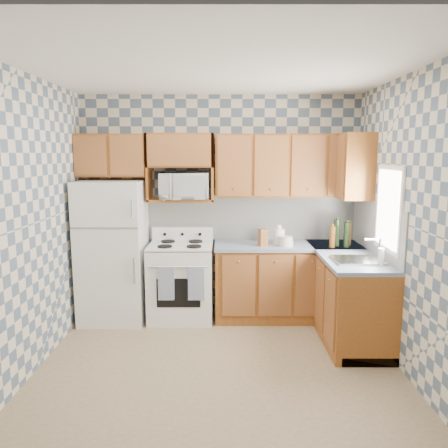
{
  "coord_description": "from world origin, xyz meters",
  "views": [
    {
      "loc": [
        0.05,
        -3.84,
        1.99
      ],
      "look_at": [
        0.05,
        0.75,
        1.25
      ],
      "focal_mm": 35.0,
      "sensor_mm": 36.0,
      "label": 1
    }
  ],
  "objects": [
    {
      "name": "right_wall",
      "position": [
        1.7,
        0.0,
        1.35
      ],
      "size": [
        0.02,
        3.2,
        2.7
      ],
      "primitive_type": "cube",
      "color": "slate",
      "rests_on": "ground"
    },
    {
      "name": "bottle_0",
      "position": [
        1.37,
        1.18,
        1.08
      ],
      "size": [
        0.07,
        0.07,
        0.31
      ],
      "primitive_type": "cylinder",
      "color": "black",
      "rests_on": "countertop_back"
    },
    {
      "name": "bottle_1",
      "position": [
        1.47,
        1.12,
        1.07
      ],
      "size": [
        0.07,
        0.07,
        0.29
      ],
      "primitive_type": "cylinder",
      "color": "black",
      "rests_on": "countertop_back"
    },
    {
      "name": "floor",
      "position": [
        0.0,
        0.0,
        0.0
      ],
      "size": [
        3.4,
        3.4,
        0.0
      ],
      "primitive_type": "plane",
      "color": "#786349",
      "rests_on": "ground"
    },
    {
      "name": "food_containers",
      "position": [
        0.78,
        1.18,
        0.98
      ],
      "size": [
        0.17,
        0.17,
        0.11
      ],
      "primitive_type": null,
      "color": "beige",
      "rests_on": "countertop_back"
    },
    {
      "name": "upper_cabinets_right",
      "position": [
        1.53,
        1.25,
        1.85
      ],
      "size": [
        0.33,
        0.7,
        0.74
      ],
      "primitive_type": "cube",
      "color": "brown",
      "rests_on": "right_wall"
    },
    {
      "name": "refrigerator",
      "position": [
        -1.27,
        1.25,
        0.84
      ],
      "size": [
        0.75,
        0.7,
        1.68
      ],
      "primitive_type": "cube",
      "color": "white",
      "rests_on": "floor"
    },
    {
      "name": "base_cabinets_back",
      "position": [
        0.82,
        1.3,
        0.44
      ],
      "size": [
        1.75,
        0.6,
        0.88
      ],
      "primitive_type": "cube",
      "color": "brown",
      "rests_on": "floor"
    },
    {
      "name": "dish_towel_left",
      "position": [
        -0.61,
        0.93,
        0.54
      ],
      "size": [
        0.18,
        0.02,
        0.39
      ],
      "primitive_type": "cube",
      "color": "navy",
      "rests_on": "stove_body"
    },
    {
      "name": "microwave",
      "position": [
        -0.44,
        1.4,
        1.61
      ],
      "size": [
        0.62,
        0.46,
        0.32
      ],
      "primitive_type": "imported",
      "rotation": [
        0.0,
        0.0,
        0.13
      ],
      "color": "white",
      "rests_on": "microwave_shelf"
    },
    {
      "name": "dish_towel_right",
      "position": [
        -0.27,
        0.93,
        0.54
      ],
      "size": [
        0.18,
        0.02,
        0.39
      ],
      "primitive_type": "cube",
      "color": "navy",
      "rests_on": "stove_body"
    },
    {
      "name": "sink",
      "position": [
        1.4,
        0.45,
        0.93
      ],
      "size": [
        0.48,
        0.4,
        0.03
      ],
      "primitive_type": "cube",
      "color": "#B7B7BC",
      "rests_on": "countertop_right"
    },
    {
      "name": "bottle_3",
      "position": [
        1.3,
        1.1,
        1.04
      ],
      "size": [
        0.07,
        0.07,
        0.25
      ],
      "primitive_type": "cylinder",
      "color": "#583113",
      "rests_on": "countertop_back"
    },
    {
      "name": "upper_cabinets_fridge",
      "position": [
        -1.29,
        1.44,
        1.97
      ],
      "size": [
        0.82,
        0.33,
        0.5
      ],
      "primitive_type": "cube",
      "color": "brown",
      "rests_on": "back_wall"
    },
    {
      "name": "bottle_2",
      "position": [
        1.52,
        1.22,
        1.06
      ],
      "size": [
        0.07,
        0.07,
        0.27
      ],
      "primitive_type": "cylinder",
      "color": "#583113",
      "rests_on": "countertop_back"
    },
    {
      "name": "soap_bottle",
      "position": [
        1.57,
        0.27,
        1.01
      ],
      "size": [
        0.06,
        0.06,
        0.17
      ],
      "primitive_type": "cylinder",
      "color": "beige",
      "rests_on": "countertop_right"
    },
    {
      "name": "upper_cabinets_back",
      "position": [
        0.82,
        1.44,
        1.85
      ],
      "size": [
        1.75,
        0.33,
        0.74
      ],
      "primitive_type": "cube",
      "color": "brown",
      "rests_on": "back_wall"
    },
    {
      "name": "back_wall",
      "position": [
        0.0,
        1.6,
        1.35
      ],
      "size": [
        3.4,
        0.02,
        2.7
      ],
      "primitive_type": "cube",
      "color": "slate",
      "rests_on": "ground"
    },
    {
      "name": "countertop_right",
      "position": [
        1.4,
        0.8,
        0.9
      ],
      "size": [
        0.63,
        1.6,
        0.04
      ],
      "primitive_type": "cube",
      "color": "slate",
      "rests_on": "base_cabinets_right"
    },
    {
      "name": "cooktop",
      "position": [
        -0.47,
        1.28,
        0.91
      ],
      "size": [
        0.76,
        0.65,
        0.02
      ],
      "primitive_type": "cube",
      "color": "silver",
      "rests_on": "stove_body"
    },
    {
      "name": "window",
      "position": [
        1.69,
        0.45,
        1.45
      ],
      "size": [
        0.02,
        0.66,
        0.86
      ],
      "primitive_type": "cube",
      "color": "white",
      "rests_on": "right_wall"
    },
    {
      "name": "base_cabinets_right",
      "position": [
        1.4,
        0.8,
        0.44
      ],
      "size": [
        0.6,
        1.6,
        0.88
      ],
      "primitive_type": "cube",
      "color": "brown",
      "rests_on": "floor"
    },
    {
      "name": "electric_kettle",
      "position": [
        0.71,
        1.31,
        1.01
      ],
      "size": [
        0.14,
        0.14,
        0.18
      ],
      "primitive_type": "cylinder",
      "color": "white",
      "rests_on": "countertop_back"
    },
    {
      "name": "knife_block",
      "position": [
        0.51,
        1.19,
        1.02
      ],
      "size": [
        0.12,
        0.12,
        0.2
      ],
      "primitive_type": "cube",
      "rotation": [
        0.0,
        0.0,
        0.32
      ],
      "color": "brown",
      "rests_on": "countertop_back"
    },
    {
      "name": "countertop_back",
      "position": [
        0.82,
        1.3,
        0.9
      ],
      "size": [
        1.77,
        0.63,
        0.04
      ],
      "primitive_type": "cube",
      "color": "slate",
      "rests_on": "base_cabinets_back"
    },
    {
      "name": "backsplash_back",
      "position": [
        0.4,
        1.59,
        1.2
      ],
      "size": [
        2.6,
        0.02,
        0.56
      ],
      "primitive_type": "cube",
      "color": "white",
      "rests_on": "back_wall"
    },
    {
      "name": "backsplash_right",
      "position": [
        1.69,
        0.8,
        1.2
      ],
      "size": [
        0.02,
        1.6,
        0.56
      ],
      "primitive_type": "cube",
      "color": "white",
      "rests_on": "right_wall"
    },
    {
      "name": "stove_body",
      "position": [
        -0.47,
        1.28,
        0.45
      ],
      "size": [
        0.76,
        0.65,
        0.9
      ],
      "primitive_type": "cube",
      "color": "white",
      "rests_on": "floor"
    },
    {
      "name": "microwave_shelf",
      "position": [
        -0.47,
        1.44,
        1.44
      ],
      "size": [
        0.8,
        0.33,
        0.03
      ],
      "primitive_type": "cube",
      "color": "brown",
      "rests_on": "back_wall"
    },
    {
      "name": "backguard",
      "position": [
        -0.47,
        1.55,
        1.0
      ],
      "size": [
        0.76,
        0.08,
        0.17
      ],
      "primitive_type": "cube",
      "color": "white",
      "rests_on": "cooktop"
    }
  ]
}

